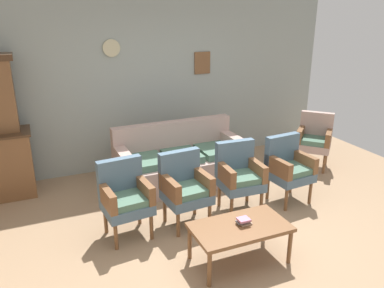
{
  "coord_description": "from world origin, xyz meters",
  "views": [
    {
      "loc": [
        -1.83,
        -3.32,
        2.52
      ],
      "look_at": [
        0.04,
        1.01,
        0.85
      ],
      "focal_mm": 36.08,
      "sensor_mm": 36.0,
      "label": 1
    }
  ],
  "objects_px": {
    "coffee_table": "(240,229)",
    "wingback_chair_by_fireplace": "(314,138)",
    "armchair_by_doorway": "(239,174)",
    "armchair_near_cabinet": "(185,186)",
    "floral_couch": "(180,163)",
    "book_stack_on_table": "(244,221)",
    "armchair_near_couch_end": "(288,166)",
    "armchair_row_middle": "(125,196)"
  },
  "relations": [
    {
      "from": "wingback_chair_by_fireplace",
      "to": "armchair_row_middle",
      "type": "bearing_deg",
      "value": -166.7
    },
    {
      "from": "armchair_near_cabinet",
      "to": "armchair_by_doorway",
      "type": "bearing_deg",
      "value": 4.31
    },
    {
      "from": "armchair_near_cabinet",
      "to": "book_stack_on_table",
      "type": "relative_size",
      "value": 6.17
    },
    {
      "from": "armchair_by_doorway",
      "to": "coffee_table",
      "type": "distance_m",
      "value": 1.13
    },
    {
      "from": "armchair_by_doorway",
      "to": "coffee_table",
      "type": "height_order",
      "value": "armchair_by_doorway"
    },
    {
      "from": "armchair_near_cabinet",
      "to": "armchair_by_doorway",
      "type": "relative_size",
      "value": 1.0
    },
    {
      "from": "floral_couch",
      "to": "wingback_chair_by_fireplace",
      "type": "relative_size",
      "value": 2.1
    },
    {
      "from": "armchair_row_middle",
      "to": "wingback_chair_by_fireplace",
      "type": "relative_size",
      "value": 1.0
    },
    {
      "from": "armchair_row_middle",
      "to": "armchair_near_couch_end",
      "type": "relative_size",
      "value": 1.0
    },
    {
      "from": "wingback_chair_by_fireplace",
      "to": "coffee_table",
      "type": "xyz_separation_m",
      "value": [
        -2.41,
        -1.76,
        -0.12
      ]
    },
    {
      "from": "armchair_near_couch_end",
      "to": "coffee_table",
      "type": "xyz_separation_m",
      "value": [
        -1.28,
        -0.94,
        -0.12
      ]
    },
    {
      "from": "armchair_near_cabinet",
      "to": "armchair_near_couch_end",
      "type": "height_order",
      "value": "same"
    },
    {
      "from": "armchair_near_cabinet",
      "to": "wingback_chair_by_fireplace",
      "type": "distance_m",
      "value": 2.77
    },
    {
      "from": "armchair_by_doorway",
      "to": "floral_couch",
      "type": "bearing_deg",
      "value": 111.86
    },
    {
      "from": "armchair_by_doorway",
      "to": "wingback_chair_by_fireplace",
      "type": "xyz_separation_m",
      "value": [
        1.86,
        0.77,
        0.0
      ]
    },
    {
      "from": "armchair_near_couch_end",
      "to": "wingback_chair_by_fireplace",
      "type": "bearing_deg",
      "value": 36.0
    },
    {
      "from": "wingback_chair_by_fireplace",
      "to": "coffee_table",
      "type": "bearing_deg",
      "value": -143.92
    },
    {
      "from": "armchair_near_cabinet",
      "to": "armchair_by_doorway",
      "type": "height_order",
      "value": "same"
    },
    {
      "from": "armchair_by_doorway",
      "to": "armchair_near_cabinet",
      "type": "bearing_deg",
      "value": -175.69
    },
    {
      "from": "wingback_chair_by_fireplace",
      "to": "coffee_table",
      "type": "distance_m",
      "value": 2.99
    },
    {
      "from": "armchair_by_doorway",
      "to": "coffee_table",
      "type": "xyz_separation_m",
      "value": [
        -0.55,
        -0.98,
        -0.12
      ]
    },
    {
      "from": "coffee_table",
      "to": "armchair_near_cabinet",
      "type": "bearing_deg",
      "value": 104.08
    },
    {
      "from": "wingback_chair_by_fireplace",
      "to": "coffee_table",
      "type": "relative_size",
      "value": 0.9
    },
    {
      "from": "coffee_table",
      "to": "book_stack_on_table",
      "type": "bearing_deg",
      "value": 9.04
    },
    {
      "from": "armchair_near_couch_end",
      "to": "floral_couch",
      "type": "bearing_deg",
      "value": 136.82
    },
    {
      "from": "book_stack_on_table",
      "to": "coffee_table",
      "type": "bearing_deg",
      "value": -170.96
    },
    {
      "from": "floral_couch",
      "to": "armchair_near_cabinet",
      "type": "xyz_separation_m",
      "value": [
        -0.37,
        -1.09,
        0.17
      ]
    },
    {
      "from": "coffee_table",
      "to": "wingback_chair_by_fireplace",
      "type": "bearing_deg",
      "value": 36.08
    },
    {
      "from": "armchair_row_middle",
      "to": "wingback_chair_by_fireplace",
      "type": "height_order",
      "value": "same"
    },
    {
      "from": "armchair_by_doorway",
      "to": "wingback_chair_by_fireplace",
      "type": "relative_size",
      "value": 1.0
    },
    {
      "from": "armchair_row_middle",
      "to": "armchair_near_cabinet",
      "type": "bearing_deg",
      "value": -2.98
    },
    {
      "from": "floral_couch",
      "to": "armchair_row_middle",
      "type": "bearing_deg",
      "value": -135.89
    },
    {
      "from": "armchair_near_cabinet",
      "to": "wingback_chair_by_fireplace",
      "type": "relative_size",
      "value": 1.0
    },
    {
      "from": "armchair_near_couch_end",
      "to": "book_stack_on_table",
      "type": "bearing_deg",
      "value": -143.01
    },
    {
      "from": "armchair_row_middle",
      "to": "book_stack_on_table",
      "type": "xyz_separation_m",
      "value": [
        1.0,
        -0.95,
        -0.04
      ]
    },
    {
      "from": "armchair_near_cabinet",
      "to": "coffee_table",
      "type": "bearing_deg",
      "value": -75.92
    },
    {
      "from": "armchair_row_middle",
      "to": "wingback_chair_by_fireplace",
      "type": "distance_m",
      "value": 3.46
    },
    {
      "from": "book_stack_on_table",
      "to": "armchair_near_cabinet",
      "type": "bearing_deg",
      "value": 107.07
    },
    {
      "from": "armchair_row_middle",
      "to": "armchair_by_doorway",
      "type": "xyz_separation_m",
      "value": [
        1.5,
        0.02,
        0.0
      ]
    },
    {
      "from": "armchair_near_couch_end",
      "to": "coffee_table",
      "type": "distance_m",
      "value": 1.6
    },
    {
      "from": "floral_couch",
      "to": "armchair_by_doorway",
      "type": "bearing_deg",
      "value": -68.14
    },
    {
      "from": "book_stack_on_table",
      "to": "armchair_row_middle",
      "type": "bearing_deg",
      "value": 136.41
    }
  ]
}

